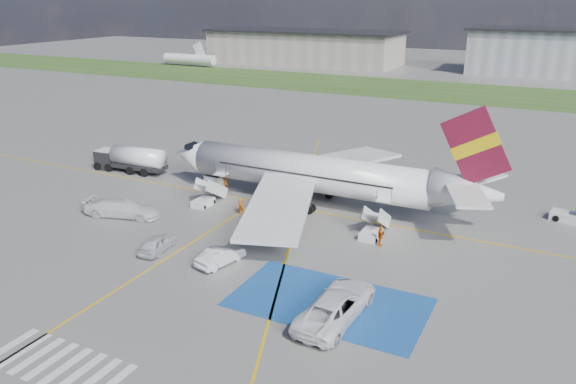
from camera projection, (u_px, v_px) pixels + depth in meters
name	position (u px, v px, depth m)	size (l,w,h in m)	color
ground	(239.00, 254.00, 48.22)	(400.00, 400.00, 0.00)	#60605E
grass_strip	(456.00, 92.00, 128.25)	(400.00, 30.00, 0.01)	#2D4C1E
taxiway_line_main	(300.00, 209.00, 58.33)	(120.00, 0.20, 0.01)	gold
taxiway_line_cross	(112.00, 293.00, 41.92)	(0.20, 60.00, 0.01)	gold
taxiway_line_diag	(300.00, 209.00, 58.33)	(0.20, 60.00, 0.01)	gold
staging_box	(329.00, 302.00, 40.61)	(14.00, 8.00, 0.01)	#184990
crosswalk	(58.00, 364.00, 33.82)	(9.00, 4.00, 0.01)	silver
terminal_west	(304.00, 48.00, 179.40)	(60.00, 22.00, 10.00)	gray
terminal_centre	(563.00, 54.00, 151.47)	(48.00, 18.00, 12.00)	gray
airliner	(321.00, 175.00, 58.25)	(36.81, 32.95, 11.92)	silver
airstairs_fwd	(205.00, 199.00, 59.38)	(1.90, 5.20, 3.60)	silver
airstairs_aft	(372.00, 230.00, 51.53)	(1.90, 5.20, 3.60)	silver
fuel_tanker	(131.00, 161.00, 70.20)	(9.70, 3.32, 3.25)	black
gpu_cart	(214.00, 182.00, 64.14)	(2.11, 1.45, 1.68)	silver
car_silver_a	(157.00, 243.00, 48.49)	(1.72, 4.29, 1.46)	silver
car_silver_b	(220.00, 256.00, 46.15)	(1.57, 4.50, 1.48)	silver
van_white_a	(337.00, 301.00, 38.34)	(3.08, 6.67, 2.50)	white
van_white_b	(122.00, 206.00, 55.99)	(2.39, 5.88, 2.30)	silver
crew_fwd	(241.00, 206.00, 56.71)	(0.61, 0.40, 1.66)	orange
crew_nose	(225.00, 183.00, 64.00)	(0.75, 0.58, 1.54)	orange
crew_aft	(380.00, 236.00, 49.46)	(1.10, 0.46, 1.89)	orange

